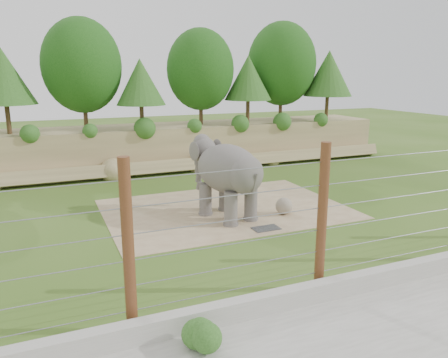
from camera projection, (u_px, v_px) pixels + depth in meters
name	position (u px, v px, depth m)	size (l,w,h in m)	color
ground	(246.00, 234.00, 15.78)	(90.00, 90.00, 0.00)	#385C18
back_embankment	(164.00, 102.00, 26.41)	(30.00, 5.52, 8.77)	olive
dirt_patch	(226.00, 209.00, 18.65)	(10.00, 7.00, 0.02)	#9B7C5A
drain_grate	(266.00, 228.00, 16.25)	(1.00, 0.60, 0.03)	#262628
elephant	(228.00, 180.00, 17.22)	(1.65, 3.84, 3.11)	#595450
stone_ball	(284.00, 206.00, 17.87)	(0.69, 0.69, 0.69)	gray
retaining_wall	(330.00, 289.00, 11.25)	(26.00, 0.35, 0.50)	#9D9A91
walkway	(385.00, 339.00, 9.52)	(26.00, 4.00, 0.01)	#9D9A91
barrier_fence	(322.00, 219.00, 11.28)	(20.26, 0.26, 4.00)	#522F14
walkway_shrub	(199.00, 335.00, 9.03)	(0.74, 0.74, 0.74)	#29521B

